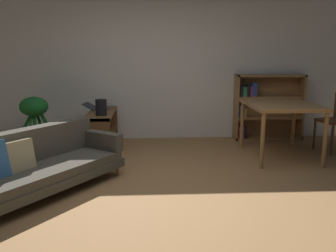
% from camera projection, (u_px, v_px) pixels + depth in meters
% --- Properties ---
extents(ground_plane, '(8.16, 8.16, 0.00)m').
position_uv_depth(ground_plane, '(159.00, 193.00, 4.02)').
color(ground_plane, '#9E7042').
extents(back_wall_panel, '(6.80, 0.10, 2.70)m').
position_uv_depth(back_wall_panel, '(154.00, 63.00, 6.39)').
color(back_wall_panel, silver).
rests_on(back_wall_panel, ground_plane).
extents(fabric_couch, '(1.74, 2.01, 0.69)m').
position_uv_depth(fabric_couch, '(34.00, 164.00, 3.97)').
color(fabric_couch, brown).
rests_on(fabric_couch, ground_plane).
extents(media_console, '(0.39, 1.25, 0.61)m').
position_uv_depth(media_console, '(102.00, 131.00, 5.80)').
color(media_console, brown).
rests_on(media_console, ground_plane).
extents(open_laptop, '(0.45, 0.36, 0.11)m').
position_uv_depth(open_laptop, '(97.00, 108.00, 5.95)').
color(open_laptop, '#333338').
rests_on(open_laptop, media_console).
extents(desk_speaker, '(0.17, 0.17, 0.24)m').
position_uv_depth(desk_speaker, '(101.00, 107.00, 5.42)').
color(desk_speaker, black).
rests_on(desk_speaker, media_console).
extents(potted_floor_plant, '(0.55, 0.44, 0.86)m').
position_uv_depth(potted_floor_plant, '(35.00, 115.00, 5.62)').
color(potted_floor_plant, '#333338').
rests_on(potted_floor_plant, ground_plane).
extents(dining_table, '(0.95, 1.18, 0.81)m').
position_uv_depth(dining_table, '(281.00, 109.00, 5.29)').
color(dining_table, olive).
rests_on(dining_table, ground_plane).
extents(bookshelf, '(1.21, 0.28, 1.15)m').
position_uv_depth(bookshelf, '(264.00, 107.00, 6.49)').
color(bookshelf, olive).
rests_on(bookshelf, ground_plane).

